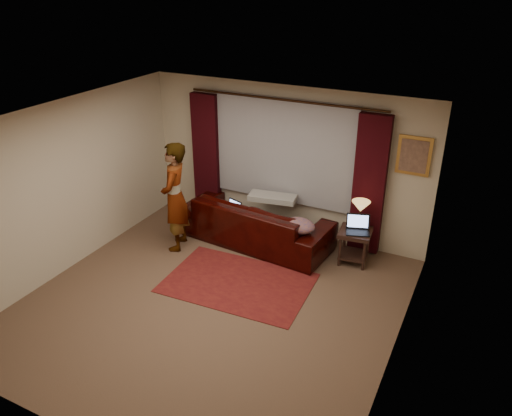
{
  "coord_description": "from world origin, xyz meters",
  "views": [
    {
      "loc": [
        3.13,
        -4.87,
        4.27
      ],
      "look_at": [
        0.1,
        1.2,
        1.0
      ],
      "focal_mm": 35.0,
      "sensor_mm": 36.0,
      "label": 1
    }
  ],
  "objects_px": {
    "sofa": "(256,214)",
    "person": "(175,197)",
    "tiffany_lamp": "(360,215)",
    "laptop_sofa": "(230,208)",
    "laptop_table": "(358,225)",
    "end_table": "(354,246)"
  },
  "relations": [
    {
      "from": "sofa",
      "to": "person",
      "type": "bearing_deg",
      "value": 39.1
    },
    {
      "from": "laptop_table",
      "to": "person",
      "type": "xyz_separation_m",
      "value": [
        -2.84,
        -0.79,
        0.22
      ]
    },
    {
      "from": "tiffany_lamp",
      "to": "person",
      "type": "bearing_deg",
      "value": -161.3
    },
    {
      "from": "laptop_sofa",
      "to": "laptop_table",
      "type": "relative_size",
      "value": 0.82
    },
    {
      "from": "laptop_sofa",
      "to": "laptop_table",
      "type": "bearing_deg",
      "value": 25.2
    },
    {
      "from": "end_table",
      "to": "person",
      "type": "bearing_deg",
      "value": -163.31
    },
    {
      "from": "laptop_table",
      "to": "end_table",
      "type": "bearing_deg",
      "value": 116.79
    },
    {
      "from": "laptop_table",
      "to": "sofa",
      "type": "bearing_deg",
      "value": 163.45
    },
    {
      "from": "tiffany_lamp",
      "to": "laptop_table",
      "type": "bearing_deg",
      "value": -79.21
    },
    {
      "from": "sofa",
      "to": "person",
      "type": "relative_size",
      "value": 1.41
    },
    {
      "from": "sofa",
      "to": "laptop_table",
      "type": "height_order",
      "value": "sofa"
    },
    {
      "from": "sofa",
      "to": "laptop_table",
      "type": "xyz_separation_m",
      "value": [
        1.74,
        0.05,
        0.17
      ]
    },
    {
      "from": "laptop_sofa",
      "to": "person",
      "type": "distance_m",
      "value": 0.94
    },
    {
      "from": "sofa",
      "to": "laptop_sofa",
      "type": "distance_m",
      "value": 0.45
    },
    {
      "from": "sofa",
      "to": "end_table",
      "type": "xyz_separation_m",
      "value": [
        1.69,
        0.1,
        -0.24
      ]
    },
    {
      "from": "end_table",
      "to": "person",
      "type": "distance_m",
      "value": 2.99
    },
    {
      "from": "end_table",
      "to": "person",
      "type": "xyz_separation_m",
      "value": [
        -2.79,
        -0.84,
        0.64
      ]
    },
    {
      "from": "laptop_sofa",
      "to": "laptop_table",
      "type": "distance_m",
      "value": 2.15
    },
    {
      "from": "person",
      "to": "sofa",
      "type": "bearing_deg",
      "value": 104.14
    },
    {
      "from": "end_table",
      "to": "laptop_table",
      "type": "distance_m",
      "value": 0.42
    },
    {
      "from": "laptop_sofa",
      "to": "end_table",
      "type": "bearing_deg",
      "value": 26.65
    },
    {
      "from": "person",
      "to": "tiffany_lamp",
      "type": "bearing_deg",
      "value": 89.07
    }
  ]
}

